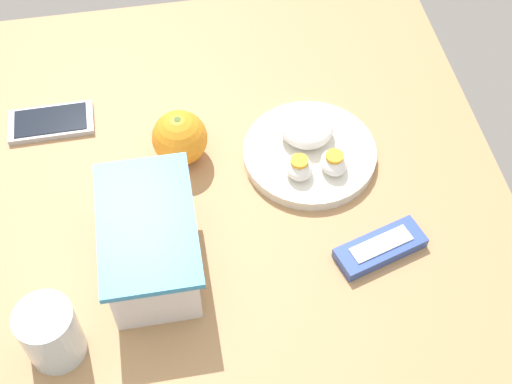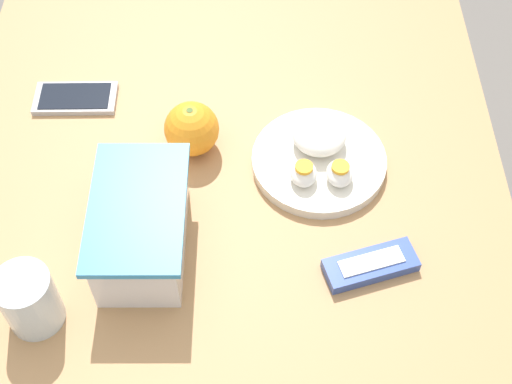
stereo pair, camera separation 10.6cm
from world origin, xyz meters
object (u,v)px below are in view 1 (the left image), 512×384
rice_plate (309,148)px  drinking_glass (51,333)px  candy_bar (380,248)px  orange_fruit (180,138)px  cell_phone (51,122)px  food_container (151,244)px

rice_plate → drinking_glass: 0.48m
rice_plate → candy_bar: 0.20m
orange_fruit → candy_bar: (-0.23, -0.26, -0.03)m
candy_bar → orange_fruit: bearing=49.2°
cell_phone → rice_plate: bearing=-108.8°
rice_plate → cell_phone: size_ratio=1.53×
food_container → cell_phone: size_ratio=1.56×
orange_fruit → cell_phone: 0.23m
drinking_glass → food_container: bearing=-50.3°
candy_bar → food_container: bearing=83.2°
candy_bar → cell_phone: bearing=54.8°
food_container → rice_plate: bearing=-59.4°
food_container → drinking_glass: 0.18m
rice_plate → drinking_glass: bearing=123.9°
food_container → drinking_glass: bearing=129.7°
candy_bar → drinking_glass: (-0.07, 0.46, 0.04)m
cell_phone → drinking_glass: size_ratio=1.44×
rice_plate → orange_fruit: bearing=80.3°
orange_fruit → cell_phone: (0.10, 0.21, -0.04)m
orange_fruit → candy_bar: bearing=-130.8°
food_container → cell_phone: (0.29, 0.14, -0.04)m
cell_phone → orange_fruit: bearing=-116.7°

